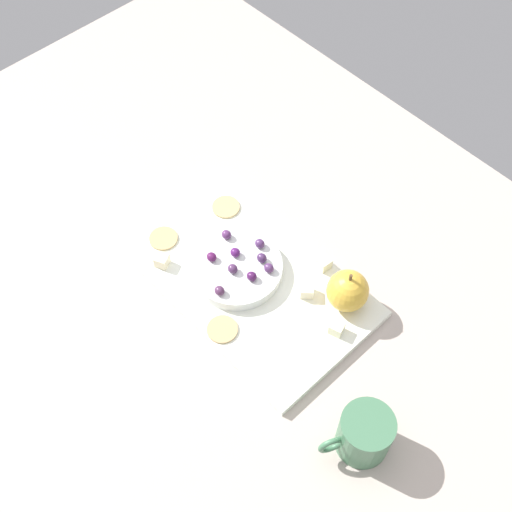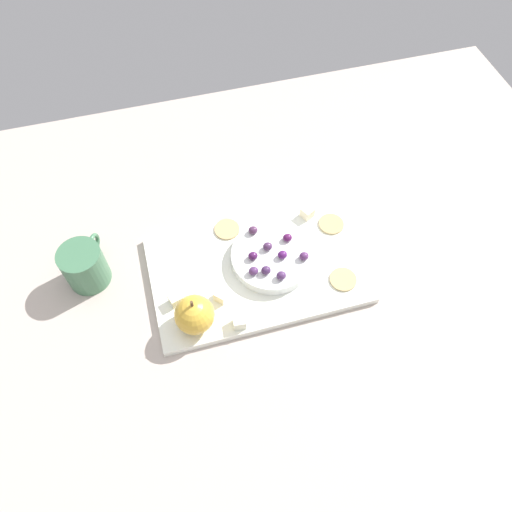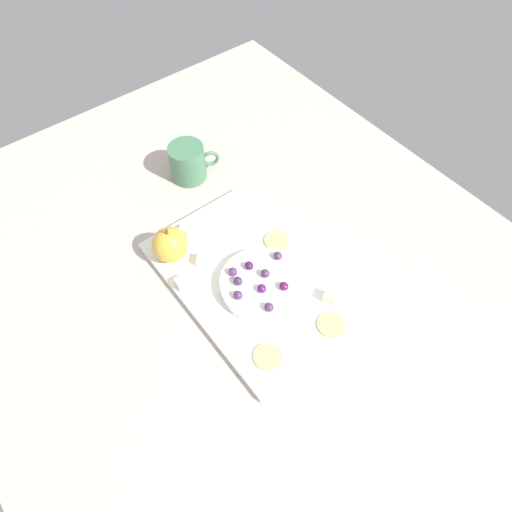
{
  "view_description": "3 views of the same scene",
  "coord_description": "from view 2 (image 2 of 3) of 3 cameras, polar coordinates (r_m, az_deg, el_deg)",
  "views": [
    {
      "loc": [
        47.79,
        -38.82,
        100.75
      ],
      "look_at": [
        2.87,
        3.21,
        8.16
      ],
      "focal_mm": 47.26,
      "sensor_mm": 36.0,
      "label": 1
    },
    {
      "loc": [
        17.4,
        46.23,
        82.53
      ],
      "look_at": [
        4.62,
        -0.26,
        7.49
      ],
      "focal_mm": 33.99,
      "sensor_mm": 36.0,
      "label": 2
    },
    {
      "loc": [
        -32.06,
        27.62,
        78.06
      ],
      "look_at": [
        5.17,
        -1.53,
        10.02
      ],
      "focal_mm": 32.01,
      "sensor_mm": 36.0,
      "label": 3
    }
  ],
  "objects": [
    {
      "name": "apple_whole",
      "position": [
        0.83,
        -7.25,
        -6.86
      ],
      "size": [
        6.84,
        6.84,
        6.84
      ],
      "primitive_type": "sphere",
      "color": "gold",
      "rests_on": "platter"
    },
    {
      "name": "cheese_cube_3",
      "position": [
        0.87,
        -9.46,
        -5.03
      ],
      "size": [
        2.68,
        2.68,
        2.13
      ],
      "primitive_type": "cube",
      "rotation": [
        0.0,
        0.0,
        0.31
      ],
      "color": "#F8F2C2",
      "rests_on": "platter"
    },
    {
      "name": "grape_7",
      "position": [
        0.92,
        -0.35,
        3.05
      ],
      "size": [
        1.74,
        1.57,
        1.46
      ],
      "primitive_type": "ellipsoid",
      "color": "#502C4E",
      "rests_on": "serving_dish"
    },
    {
      "name": "cracker_1",
      "position": [
        0.9,
        10.21,
        -2.73
      ],
      "size": [
        4.96,
        4.96,
        0.4
      ],
      "primitive_type": "cylinder",
      "color": "tan",
      "rests_on": "platter"
    },
    {
      "name": "grape_8",
      "position": [
        0.88,
        -0.29,
        -0.23
      ],
      "size": [
        1.74,
        1.57,
        1.5
      ],
      "primitive_type": "ellipsoid",
      "color": "#45174B",
      "rests_on": "serving_dish"
    },
    {
      "name": "grape_6",
      "position": [
        0.87,
        -0.3,
        -1.78
      ],
      "size": [
        1.74,
        1.57,
        1.52
      ],
      "primitive_type": "ellipsoid",
      "color": "#532E60",
      "rests_on": "serving_dish"
    },
    {
      "name": "apple_stem",
      "position": [
        0.79,
        -7.56,
        -5.59
      ],
      "size": [
        0.5,
        0.5,
        1.2
      ],
      "primitive_type": "cylinder",
      "color": "brown",
      "rests_on": "apple_whole"
    },
    {
      "name": "grape_3",
      "position": [
        0.89,
        5.67,
        -0.02
      ],
      "size": [
        1.74,
        1.57,
        1.51
      ],
      "primitive_type": "ellipsoid",
      "color": "#572B5F",
      "rests_on": "serving_dish"
    },
    {
      "name": "platter",
      "position": [
        0.91,
        0.04,
        -1.54
      ],
      "size": [
        39.2,
        24.76,
        1.5
      ],
      "primitive_type": "cube",
      "color": "white",
      "rests_on": "table"
    },
    {
      "name": "serving_dish",
      "position": [
        0.91,
        1.89,
        -0.07
      ],
      "size": [
        15.3,
        15.3,
        2.12
      ],
      "primitive_type": "cylinder",
      "color": "white",
      "rests_on": "platter"
    },
    {
      "name": "cheese_cube_2",
      "position": [
        0.84,
        -1.98,
        -7.78
      ],
      "size": [
        2.32,
        2.32,
        2.13
      ],
      "primitive_type": "cube",
      "rotation": [
        0.0,
        0.0,
        1.48
      ],
      "color": "#ECEDCB",
      "rests_on": "platter"
    },
    {
      "name": "cup",
      "position": [
        0.93,
        -19.5,
        -1.11
      ],
      "size": [
        7.78,
        10.51,
        8.25
      ],
      "color": "#427451",
      "rests_on": "table"
    },
    {
      "name": "table",
      "position": [
        0.95,
        2.74,
        -1.34
      ],
      "size": [
        141.23,
        103.18,
        3.8
      ],
      "primitive_type": "cube",
      "color": "#B9AA9E",
      "rests_on": "ground"
    },
    {
      "name": "cracker_2",
      "position": [
        0.95,
        -3.44,
        3.16
      ],
      "size": [
        4.96,
        4.96,
        0.4
      ],
      "primitive_type": "cylinder",
      "color": "tan",
      "rests_on": "platter"
    },
    {
      "name": "cracker_0",
      "position": [
        0.97,
        8.84,
        3.73
      ],
      "size": [
        4.96,
        4.96,
        0.4
      ],
      "primitive_type": "cylinder",
      "color": "tan",
      "rests_on": "platter"
    },
    {
      "name": "grape_0",
      "position": [
        0.86,
        2.99,
        -2.31
      ],
      "size": [
        1.74,
        1.57,
        1.56
      ],
      "primitive_type": "ellipsoid",
      "color": "#4E2D5E",
      "rests_on": "serving_dish"
    },
    {
      "name": "cheese_cube_0",
      "position": [
        0.97,
        6.07,
        5.09
      ],
      "size": [
        2.85,
        2.85,
        2.13
      ],
      "primitive_type": "cube",
      "rotation": [
        0.0,
        0.0,
        0.46
      ],
      "color": "#F9E9BC",
      "rests_on": "platter"
    },
    {
      "name": "cheese_cube_1",
      "position": [
        0.87,
        -4.11,
        -4.66
      ],
      "size": [
        3.01,
        3.01,
        2.13
      ],
      "primitive_type": "cube",
      "rotation": [
        0.0,
        0.0,
        0.78
      ],
      "color": "#F9EDC9",
      "rests_on": "platter"
    },
    {
      "name": "grape_4",
      "position": [
        0.91,
        3.72,
        2.17
      ],
      "size": [
        1.74,
        1.57,
        1.4
      ],
      "primitive_type": "ellipsoid",
      "color": "#52184D",
      "rests_on": "serving_dish"
    },
    {
      "name": "grape_2",
      "position": [
        0.87,
        1.18,
        -1.7
      ],
      "size": [
        1.74,
        1.57,
        1.6
      ],
      "primitive_type": "ellipsoid",
      "color": "#462955",
      "rests_on": "serving_dish"
    },
    {
      "name": "grape_5",
      "position": [
        0.9,
        1.37,
        1.13
      ],
      "size": [
        1.74,
        1.57,
        1.53
      ],
      "primitive_type": "ellipsoid",
      "color": "#4E2C55",
      "rests_on": "serving_dish"
    },
    {
      "name": "grape_1",
      "position": [
        0.89,
        3.4,
        0.21
      ],
      "size": [
        1.74,
        1.57,
        1.49
      ],
      "primitive_type": "ellipsoid",
      "color": "#511B60",
      "rests_on": "serving_dish"
    }
  ]
}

